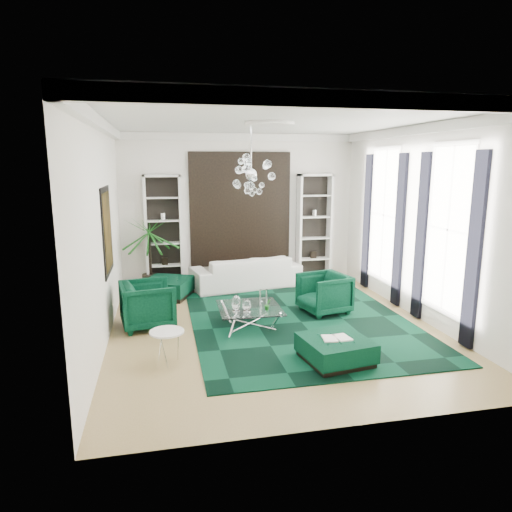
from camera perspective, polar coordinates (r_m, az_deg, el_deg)
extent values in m
cube|color=tan|center=(8.85, 2.04, -8.79)|extent=(6.00, 7.00, 0.02)
cube|color=white|center=(8.34, 2.23, 16.66)|extent=(6.00, 7.00, 0.02)
cube|color=white|center=(11.80, -2.02, 5.85)|extent=(6.00, 0.02, 3.80)
cube|color=white|center=(5.11, 11.71, -1.85)|extent=(6.00, 0.02, 3.80)
cube|color=white|center=(8.20, -18.76, 2.76)|extent=(0.02, 7.00, 3.80)
cube|color=white|center=(9.57, 19.95, 3.85)|extent=(0.02, 7.00, 3.80)
cylinder|color=white|center=(8.63, 1.72, 16.22)|extent=(0.90, 0.90, 0.05)
cube|color=black|center=(11.75, -1.98, 5.82)|extent=(2.50, 0.06, 2.80)
cube|color=black|center=(8.79, -18.04, 3.03)|extent=(0.04, 1.30, 1.60)
cube|color=white|center=(8.81, 22.89, 3.03)|extent=(0.03, 1.10, 2.90)
cube|color=black|center=(8.21, 25.63, 0.47)|extent=(0.07, 0.30, 3.25)
cube|color=black|center=(9.47, 19.94, 2.25)|extent=(0.07, 0.30, 3.25)
cube|color=white|center=(10.85, 15.71, 4.93)|extent=(0.03, 1.10, 2.90)
cube|color=black|center=(10.18, 17.47, 3.01)|extent=(0.07, 0.30, 3.25)
cube|color=black|center=(11.56, 13.71, 4.16)|extent=(0.07, 0.30, 3.25)
cube|color=black|center=(9.04, 5.68, -8.28)|extent=(4.20, 5.00, 0.02)
imported|color=silver|center=(11.44, -1.27, -2.00)|extent=(2.83, 1.52, 0.78)
imported|color=black|center=(8.92, -13.37, -5.90)|extent=(1.11, 1.08, 0.88)
imported|color=black|center=(9.58, 8.48, -4.64)|extent=(1.09, 1.07, 0.83)
cube|color=black|center=(10.82, -10.90, -3.95)|extent=(1.29, 1.29, 0.44)
cube|color=black|center=(7.37, 9.91, -11.54)|extent=(1.11, 1.11, 0.39)
cube|color=white|center=(7.29, 9.97, -10.02)|extent=(0.44, 0.30, 0.03)
cylinder|color=white|center=(7.35, -11.01, -11.15)|extent=(0.61, 0.61, 0.51)
imported|color=#1A631C|center=(8.45, 1.44, -6.10)|extent=(0.13, 0.11, 0.22)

